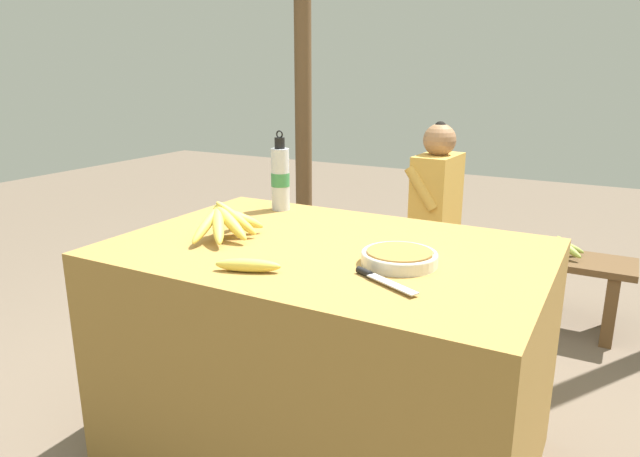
# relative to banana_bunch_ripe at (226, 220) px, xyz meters

# --- Properties ---
(ground_plane) EXTENTS (12.00, 12.00, 0.00)m
(ground_plane) POSITION_rel_banana_bunch_ripe_xyz_m (0.34, 0.09, -0.86)
(ground_plane) COLOR brown
(market_counter) EXTENTS (1.40, 0.95, 0.80)m
(market_counter) POSITION_rel_banana_bunch_ripe_xyz_m (0.34, 0.09, -0.46)
(market_counter) COLOR olive
(market_counter) RESTS_ON ground_plane
(banana_bunch_ripe) EXTENTS (0.19, 0.33, 0.14)m
(banana_bunch_ripe) POSITION_rel_banana_bunch_ripe_xyz_m (0.00, 0.00, 0.00)
(banana_bunch_ripe) COLOR #4C381E
(banana_bunch_ripe) RESTS_ON market_counter
(serving_bowl) EXTENTS (0.23, 0.23, 0.04)m
(serving_bowl) POSITION_rel_banana_bunch_ripe_xyz_m (0.62, 0.03, -0.04)
(serving_bowl) COLOR silver
(serving_bowl) RESTS_ON market_counter
(water_bottle) EXTENTS (0.08, 0.08, 0.33)m
(water_bottle) POSITION_rel_banana_bunch_ripe_xyz_m (-0.06, 0.44, 0.07)
(water_bottle) COLOR silver
(water_bottle) RESTS_ON market_counter
(loose_banana_front) EXTENTS (0.19, 0.11, 0.04)m
(loose_banana_front) POSITION_rel_banana_bunch_ripe_xyz_m (0.26, -0.24, -0.04)
(loose_banana_front) COLOR #E0C64C
(loose_banana_front) RESTS_ON market_counter
(knife) EXTENTS (0.22, 0.12, 0.02)m
(knife) POSITION_rel_banana_bunch_ripe_xyz_m (0.62, -0.13, -0.05)
(knife) COLOR #BCBCC1
(knife) RESTS_ON market_counter
(wooden_bench) EXTENTS (1.75, 0.32, 0.40)m
(wooden_bench) POSITION_rel_banana_bunch_ripe_xyz_m (0.42, 1.64, -0.52)
(wooden_bench) COLOR brown
(wooden_bench) RESTS_ON ground_plane
(seated_vendor) EXTENTS (0.41, 0.40, 1.09)m
(seated_vendor) POSITION_rel_banana_bunch_ripe_xyz_m (0.20, 1.61, -0.24)
(seated_vendor) COLOR #473828
(seated_vendor) RESTS_ON ground_plane
(banana_bunch_green) EXTENTS (0.17, 0.26, 0.12)m
(banana_bunch_green) POSITION_rel_banana_bunch_ripe_xyz_m (0.94, 1.63, -0.40)
(banana_bunch_green) COLOR #4C381E
(banana_bunch_green) RESTS_ON wooden_bench
(support_post_near) EXTENTS (0.12, 0.12, 2.69)m
(support_post_near) POSITION_rel_banana_bunch_ripe_xyz_m (-0.87, 2.02, 0.48)
(support_post_near) COLOR brown
(support_post_near) RESTS_ON ground_plane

